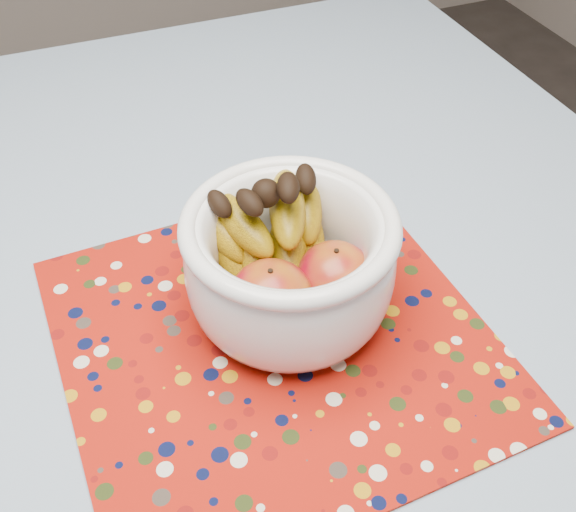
{
  "coord_description": "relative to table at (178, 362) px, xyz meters",
  "views": [
    {
      "loc": [
        -0.06,
        -0.49,
        1.3
      ],
      "look_at": [
        0.12,
        -0.04,
        0.84
      ],
      "focal_mm": 42.0,
      "sensor_mm": 36.0,
      "label": 1
    }
  ],
  "objects": [
    {
      "name": "table",
      "position": [
        0.0,
        0.0,
        0.0
      ],
      "size": [
        1.2,
        1.2,
        0.75
      ],
      "color": "brown",
      "rests_on": "ground"
    },
    {
      "name": "fruit_bowl",
      "position": [
        0.12,
        -0.04,
        0.16
      ],
      "size": [
        0.21,
        0.22,
        0.17
      ],
      "color": "white",
      "rests_on": "placemat"
    },
    {
      "name": "tablecloth",
      "position": [
        0.0,
        0.0,
        0.08
      ],
      "size": [
        1.32,
        1.32,
        0.01
      ],
      "primitive_type": "cube",
      "color": "slate",
      "rests_on": "table"
    },
    {
      "name": "placemat",
      "position": [
        0.09,
        -0.08,
        0.09
      ],
      "size": [
        0.43,
        0.43,
        0.0
      ],
      "primitive_type": "cube",
      "rotation": [
        0.0,
        0.0,
        0.04
      ],
      "color": "#961208",
      "rests_on": "tablecloth"
    }
  ]
}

